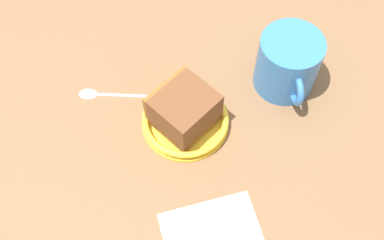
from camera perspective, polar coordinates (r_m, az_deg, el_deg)
ground_plane at (r=73.18cm, az=-1.13°, el=1.27°), size 133.50×133.50×2.22cm
small_plate at (r=69.75cm, az=-0.82°, el=-0.06°), size 13.05×13.05×1.96cm
cake_slice at (r=67.32cm, az=-1.01°, el=1.34°), size 11.42×11.37×5.82cm
tea_mug at (r=72.31cm, az=11.66°, el=6.79°), size 11.97×9.51×9.49cm
teaspoon at (r=74.48cm, az=-11.14°, el=3.22°), size 2.15×12.24×0.80cm
folded_napkin at (r=63.45cm, az=2.65°, el=-14.28°), size 14.39×15.79×0.60cm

